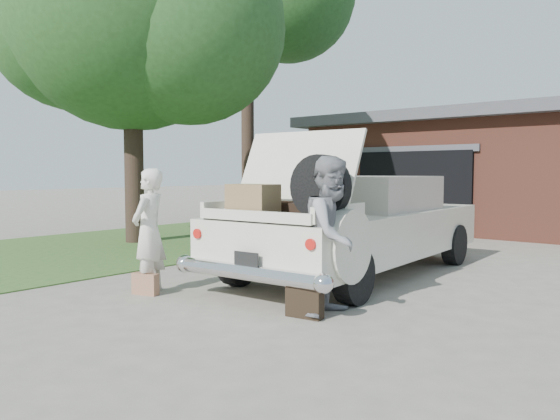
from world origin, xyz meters
The scene contains 9 objects.
ground centered at (0.00, 0.00, 0.00)m, with size 90.00×90.00×0.00m, color gray.
grass_strip centered at (-5.50, 3.00, 0.01)m, with size 6.00×16.00×0.02m, color #2D4C1E.
house centered at (0.98, 11.47, 1.67)m, with size 12.80×7.80×3.30m.
tree_left centered at (-5.58, 2.13, 5.24)m, with size 6.62×5.75×8.35m.
sedan centered at (0.42, 2.02, 0.82)m, with size 2.44×5.67×2.21m.
woman_left centered at (-1.06, -0.92, 0.85)m, with size 0.62×0.41×1.70m, color silver.
woman_right centered at (1.50, -0.26, 0.92)m, with size 0.89×0.69×1.83m, color gray.
suitcase_left centered at (-0.99, -1.05, 0.15)m, with size 0.38×0.12×0.29m, color #A06E51.
suitcase_right centered at (1.36, -0.61, 0.17)m, with size 0.44×0.14×0.34m, color black.
Camera 1 is at (5.03, -5.47, 1.65)m, focal length 35.00 mm.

